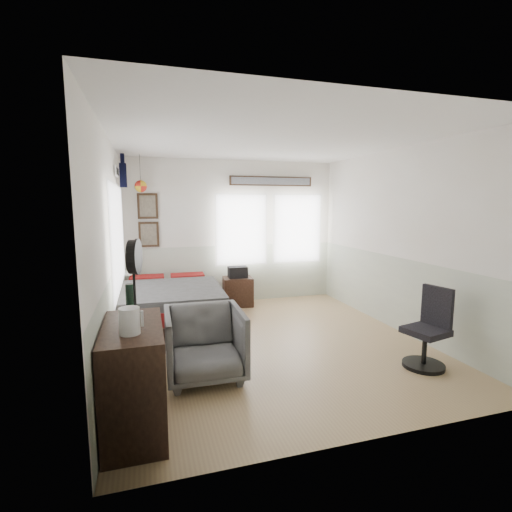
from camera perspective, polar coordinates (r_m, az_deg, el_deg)
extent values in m
cube|color=tan|center=(5.25, 2.35, -13.13)|extent=(4.00, 4.50, 0.01)
cube|color=beige|center=(7.08, -3.51, 3.65)|extent=(4.00, 0.02, 2.70)
cube|color=beige|center=(2.92, 17.03, -3.05)|extent=(4.00, 0.02, 2.70)
cube|color=beige|center=(4.68, -21.40, 0.83)|extent=(0.02, 4.50, 2.70)
cube|color=beige|center=(5.89, 21.19, 2.22)|extent=(0.02, 4.50, 2.70)
cube|color=white|center=(4.96, 2.54, 17.41)|extent=(4.00, 4.50, 0.02)
cube|color=#B3BCAA|center=(7.18, -3.44, -2.73)|extent=(4.00, 0.01, 1.10)
cube|color=#B3BCAA|center=(4.84, -20.81, -8.61)|extent=(0.01, 4.50, 1.10)
cube|color=#B3BCAA|center=(6.01, 20.74, -5.38)|extent=(0.01, 4.50, 1.10)
cube|color=silver|center=(5.21, -20.53, 2.67)|extent=(0.03, 2.20, 1.35)
cube|color=silver|center=(7.08, -2.25, 4.06)|extent=(0.95, 0.03, 1.30)
cube|color=silver|center=(7.44, 6.38, 4.22)|extent=(0.95, 0.03, 1.30)
cube|color=black|center=(6.86, -16.16, 3.21)|extent=(0.35, 0.03, 0.45)
cube|color=black|center=(6.84, -16.33, 7.38)|extent=(0.35, 0.03, 0.45)
cube|color=#7F7259|center=(6.85, -16.16, 3.20)|extent=(0.27, 0.01, 0.37)
cube|color=#7F7259|center=(6.83, -16.33, 7.38)|extent=(0.27, 0.01, 0.37)
cube|color=black|center=(7.25, 2.39, 11.44)|extent=(1.65, 0.03, 0.18)
cube|color=gray|center=(7.23, 2.43, 11.44)|extent=(1.58, 0.01, 0.13)
cube|color=white|center=(5.81, -20.64, 12.07)|extent=(0.02, 0.48, 0.14)
sphere|color=red|center=(6.58, -17.31, 10.20)|extent=(0.20, 0.20, 0.20)
cube|color=black|center=(5.93, -13.15, -9.08)|extent=(1.53, 2.13, 0.33)
cube|color=maroon|center=(5.86, -13.23, -6.65)|extent=(1.49, 2.09, 0.19)
cube|color=#525252|center=(5.60, -13.14, -5.59)|extent=(1.57, 1.58, 0.15)
cube|color=maroon|center=(6.63, -16.68, -3.60)|extent=(0.58, 0.37, 0.15)
cube|color=maroon|center=(6.66, -10.77, -3.35)|extent=(0.58, 0.37, 0.15)
cube|color=black|center=(3.43, -18.20, -17.29)|extent=(0.48, 1.00, 0.90)
imported|color=#565656|center=(4.17, -7.88, -13.19)|extent=(0.85, 0.87, 0.77)
cube|color=black|center=(6.96, -2.81, -5.47)|extent=(0.57, 0.47, 0.53)
cylinder|color=black|center=(4.92, 24.34, -15.04)|extent=(0.47, 0.47, 0.05)
cylinder|color=black|center=(4.84, 24.49, -12.82)|extent=(0.05, 0.05, 0.36)
cube|color=#2B2932|center=(4.78, 24.64, -10.48)|extent=(0.50, 0.50, 0.07)
cube|color=#2B2932|center=(4.85, 26.09, -6.96)|extent=(0.14, 0.38, 0.47)
cylinder|color=silver|center=(3.04, -18.88, -9.44)|extent=(0.16, 0.16, 0.21)
cube|color=silver|center=(3.03, -17.11, -9.19)|extent=(0.02, 0.02, 0.12)
cylinder|color=black|center=(3.51, -18.83, -6.41)|extent=(0.07, 0.07, 0.29)
cylinder|color=black|center=(3.20, -18.16, -5.32)|extent=(0.02, 0.02, 0.55)
cylinder|color=black|center=(3.15, -18.40, -0.11)|extent=(0.11, 0.28, 0.28)
cylinder|color=black|center=(3.15, -17.73, -0.08)|extent=(0.07, 0.29, 0.29)
cube|color=black|center=(6.88, -2.84, -2.48)|extent=(0.36, 0.24, 0.20)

